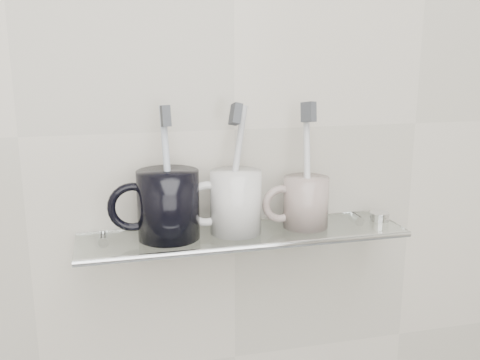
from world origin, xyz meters
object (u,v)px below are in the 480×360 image
object	(u,v)px
mug_left	(168,205)
mug_right	(306,202)
mug_center	(236,202)
shelf_glass	(244,235)

from	to	relation	value
mug_left	mug_right	world-z (taller)	mug_left
mug_left	mug_right	xyz separation A→B (m)	(0.22, 0.00, -0.01)
mug_center	shelf_glass	bearing A→B (deg)	-4.79
shelf_glass	mug_right	size ratio (longest dim) A/B	6.28
shelf_glass	mug_center	bearing A→B (deg)	157.21
mug_left	shelf_glass	bearing A→B (deg)	-17.76
mug_left	mug_center	distance (m)	0.10
shelf_glass	mug_center	distance (m)	0.05
mug_center	mug_right	xyz separation A→B (m)	(0.11, 0.00, -0.01)
shelf_glass	mug_center	xyz separation A→B (m)	(-0.01, 0.00, 0.05)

